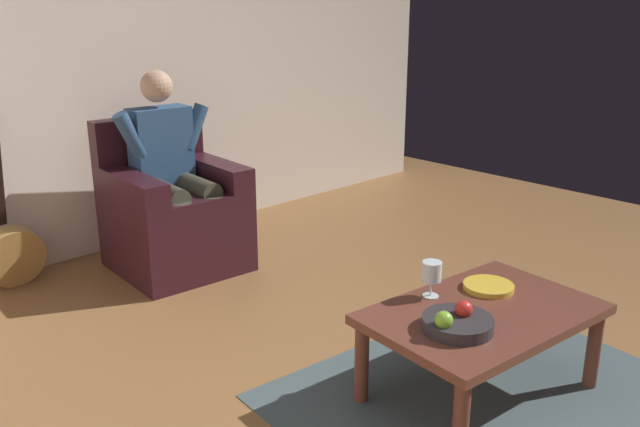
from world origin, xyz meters
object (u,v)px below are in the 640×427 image
Objects in this scene: armchair at (173,215)px; person_seated at (172,166)px; coffee_table at (483,322)px; wine_glass_near at (432,273)px; decorative_dish at (488,286)px; guitar at (12,250)px; fruit_bowl at (457,322)px.

person_seated is at bearing 90.00° from armchair.
person_seated is at bearing -86.09° from coffee_table.
decorative_dish is at bearing 152.64° from wine_glass_near.
guitar is 3.59× the size of fruit_bowl.
decorative_dish is at bearing -152.22° from coffee_table.
armchair is at bearing 155.01° from guitar.
coffee_table is (-0.14, 2.11, -0.31)m from person_seated.
decorative_dish is (-0.42, -0.13, -0.02)m from fruit_bowl.
wine_glass_near is 0.32m from fruit_bowl.
person_seated is 1.19× the size of coffee_table.
person_seated reaches higher than coffee_table.
guitar is (0.84, -0.43, -0.43)m from person_seated.
fruit_bowl is at bearing 91.84° from person_seated.
decorative_dish reaches higher than coffee_table.
guitar is at bearing -73.51° from fruit_bowl.
guitar is at bearing -68.72° from coffee_table.
guitar is at bearing -22.71° from person_seated.
wine_glass_near reaches higher than decorative_dish.
wine_glass_near is 0.72× the size of decorative_dish.
person_seated is 2.15m from fruit_bowl.
wine_glass_near is at bearing -76.39° from coffee_table.
fruit_bowl is 0.44m from decorative_dish.
person_seated is 1.04m from guitar.
coffee_table is 0.23m from decorative_dish.
decorative_dish is at bearing 103.39° from armchair.
person_seated reaches higher than decorative_dish.
coffee_table is at bearing 98.01° from person_seated.
guitar reaches higher than armchair.
armchair is 5.74× the size of wine_glass_near.
coffee_table is at bearing 111.28° from guitar.
wine_glass_near is at bearing 96.80° from person_seated.
coffee_table is (-0.14, 2.14, 0.00)m from armchair.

